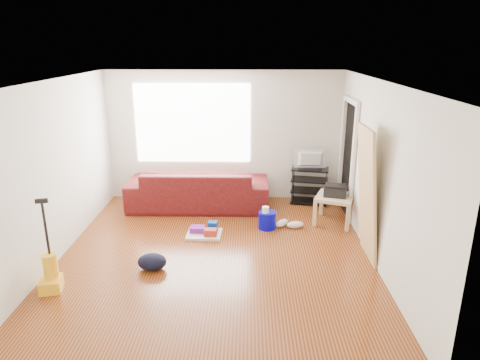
{
  "coord_description": "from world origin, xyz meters",
  "views": [
    {
      "loc": [
        0.47,
        -5.61,
        2.98
      ],
      "look_at": [
        0.34,
        0.6,
        0.97
      ],
      "focal_mm": 32.0,
      "sensor_mm": 36.0,
      "label": 1
    }
  ],
  "objects_px": {
    "backpack": "(153,269)",
    "vacuum": "(50,273)",
    "sofa": "(199,207)",
    "side_table": "(335,200)",
    "cleaning_tray": "(205,232)",
    "tv_stand": "(309,185)",
    "bucket": "(267,228)"
  },
  "relations": [
    {
      "from": "side_table",
      "to": "cleaning_tray",
      "type": "height_order",
      "value": "side_table"
    },
    {
      "from": "bucket",
      "to": "backpack",
      "type": "height_order",
      "value": "bucket"
    },
    {
      "from": "sofa",
      "to": "cleaning_tray",
      "type": "xyz_separation_m",
      "value": [
        0.24,
        -1.26,
        0.06
      ]
    },
    {
      "from": "tv_stand",
      "to": "bucket",
      "type": "xyz_separation_m",
      "value": [
        -0.86,
        -1.23,
        -0.36
      ]
    },
    {
      "from": "sofa",
      "to": "backpack",
      "type": "xyz_separation_m",
      "value": [
        -0.38,
        -2.35,
        0.0
      ]
    },
    {
      "from": "backpack",
      "to": "side_table",
      "type": "bearing_deg",
      "value": 34.19
    },
    {
      "from": "side_table",
      "to": "vacuum",
      "type": "distance_m",
      "value": 4.52
    },
    {
      "from": "tv_stand",
      "to": "cleaning_tray",
      "type": "relative_size",
      "value": 1.32
    },
    {
      "from": "bucket",
      "to": "sofa",
      "type": "bearing_deg",
      "value": 142.5
    },
    {
      "from": "tv_stand",
      "to": "side_table",
      "type": "bearing_deg",
      "value": -61.84
    },
    {
      "from": "side_table",
      "to": "bucket",
      "type": "xyz_separation_m",
      "value": [
        -1.16,
        -0.27,
        -0.41
      ]
    },
    {
      "from": "backpack",
      "to": "vacuum",
      "type": "height_order",
      "value": "vacuum"
    },
    {
      "from": "backpack",
      "to": "vacuum",
      "type": "relative_size",
      "value": 0.33
    },
    {
      "from": "side_table",
      "to": "backpack",
      "type": "relative_size",
      "value": 1.95
    },
    {
      "from": "sofa",
      "to": "cleaning_tray",
      "type": "distance_m",
      "value": 1.28
    },
    {
      "from": "bucket",
      "to": "vacuum",
      "type": "distance_m",
      "value": 3.4
    },
    {
      "from": "side_table",
      "to": "cleaning_tray",
      "type": "xyz_separation_m",
      "value": [
        -2.17,
        -0.56,
        -0.35
      ]
    },
    {
      "from": "sofa",
      "to": "vacuum",
      "type": "relative_size",
      "value": 2.16
    },
    {
      "from": "side_table",
      "to": "backpack",
      "type": "height_order",
      "value": "side_table"
    },
    {
      "from": "sofa",
      "to": "bucket",
      "type": "height_order",
      "value": "sofa"
    },
    {
      "from": "tv_stand",
      "to": "vacuum",
      "type": "height_order",
      "value": "vacuum"
    },
    {
      "from": "sofa",
      "to": "vacuum",
      "type": "height_order",
      "value": "vacuum"
    },
    {
      "from": "sofa",
      "to": "cleaning_tray",
      "type": "height_order",
      "value": "sofa"
    },
    {
      "from": "side_table",
      "to": "vacuum",
      "type": "bearing_deg",
      "value": -151.04
    },
    {
      "from": "bucket",
      "to": "backpack",
      "type": "relative_size",
      "value": 0.73
    },
    {
      "from": "sofa",
      "to": "cleaning_tray",
      "type": "relative_size",
      "value": 4.55
    },
    {
      "from": "backpack",
      "to": "sofa",
      "type": "bearing_deg",
      "value": 84.26
    },
    {
      "from": "sofa",
      "to": "bucket",
      "type": "relative_size",
      "value": 8.88
    },
    {
      "from": "bucket",
      "to": "cleaning_tray",
      "type": "bearing_deg",
      "value": -163.81
    },
    {
      "from": "tv_stand",
      "to": "sofa",
      "type": "bearing_deg",
      "value": -161.85
    },
    {
      "from": "tv_stand",
      "to": "side_table",
      "type": "xyz_separation_m",
      "value": [
        0.3,
        -0.96,
        0.06
      ]
    },
    {
      "from": "sofa",
      "to": "side_table",
      "type": "height_order",
      "value": "side_table"
    }
  ]
}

